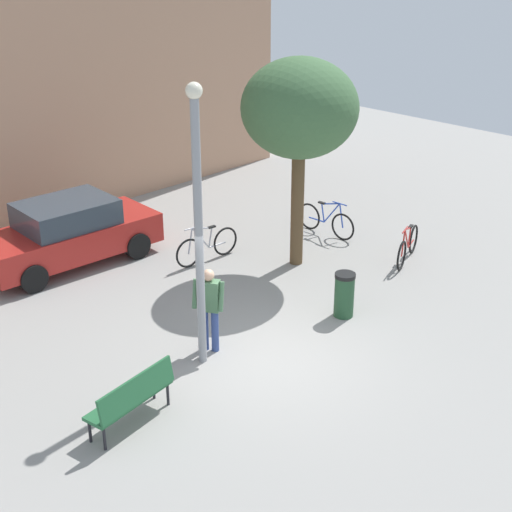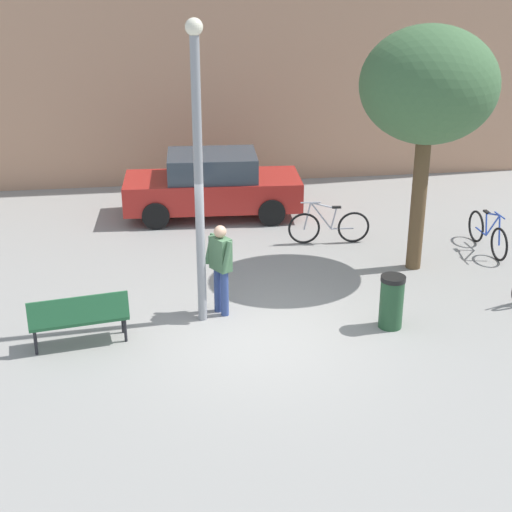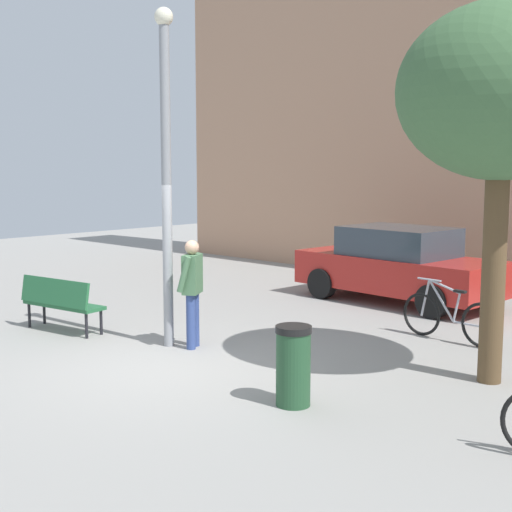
{
  "view_description": "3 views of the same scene",
  "coord_description": "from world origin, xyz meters",
  "px_view_note": "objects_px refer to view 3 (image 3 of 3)",
  "views": [
    {
      "loc": [
        -8.56,
        -8.28,
        7.35
      ],
      "look_at": [
        1.21,
        1.43,
        1.23
      ],
      "focal_mm": 52.38,
      "sensor_mm": 36.0,
      "label": 1
    },
    {
      "loc": [
        -1.62,
        -11.08,
        6.09
      ],
      "look_at": [
        0.05,
        0.61,
        1.2
      ],
      "focal_mm": 52.54,
      "sensor_mm": 36.0,
      "label": 2
    },
    {
      "loc": [
        7.46,
        -6.07,
        2.79
      ],
      "look_at": [
        0.05,
        1.71,
        1.4
      ],
      "focal_mm": 49.26,
      "sensor_mm": 36.0,
      "label": 3
    }
  ],
  "objects_px": {
    "person_by_lamppost": "(192,286)",
    "parked_car_red": "(398,265)",
    "bicycle_silver": "(450,318)",
    "park_bench": "(60,300)",
    "trash_bin": "(293,365)",
    "plaza_tree": "(501,94)",
    "lamppost": "(166,163)"
  },
  "relations": [
    {
      "from": "plaza_tree",
      "to": "bicycle_silver",
      "type": "bearing_deg",
      "value": 131.8
    },
    {
      "from": "park_bench",
      "to": "bicycle_silver",
      "type": "xyz_separation_m",
      "value": [
        5.09,
        3.94,
        -0.16
      ]
    },
    {
      "from": "lamppost",
      "to": "parked_car_red",
      "type": "relative_size",
      "value": 1.19
    },
    {
      "from": "lamppost",
      "to": "parked_car_red",
      "type": "bearing_deg",
      "value": 83.01
    },
    {
      "from": "parked_car_red",
      "to": "person_by_lamppost",
      "type": "bearing_deg",
      "value": -93.48
    },
    {
      "from": "plaza_tree",
      "to": "bicycle_silver",
      "type": "height_order",
      "value": "plaza_tree"
    },
    {
      "from": "lamppost",
      "to": "person_by_lamppost",
      "type": "bearing_deg",
      "value": 27.82
    },
    {
      "from": "bicycle_silver",
      "to": "parked_car_red",
      "type": "distance_m",
      "value": 3.25
    },
    {
      "from": "plaza_tree",
      "to": "trash_bin",
      "type": "bearing_deg",
      "value": -117.34
    },
    {
      "from": "park_bench",
      "to": "parked_car_red",
      "type": "xyz_separation_m",
      "value": [
        2.72,
        6.14,
        0.23
      ]
    },
    {
      "from": "park_bench",
      "to": "bicycle_silver",
      "type": "bearing_deg",
      "value": 37.8
    },
    {
      "from": "trash_bin",
      "to": "parked_car_red",
      "type": "bearing_deg",
      "value": 112.01
    },
    {
      "from": "bicycle_silver",
      "to": "parked_car_red",
      "type": "xyz_separation_m",
      "value": [
        -2.36,
        2.19,
        0.39
      ]
    },
    {
      "from": "lamppost",
      "to": "park_bench",
      "type": "xyz_separation_m",
      "value": [
        -2.05,
        -0.67,
        -2.29
      ]
    },
    {
      "from": "lamppost",
      "to": "bicycle_silver",
      "type": "relative_size",
      "value": 2.82
    },
    {
      "from": "lamppost",
      "to": "park_bench",
      "type": "height_order",
      "value": "lamppost"
    },
    {
      "from": "person_by_lamppost",
      "to": "bicycle_silver",
      "type": "height_order",
      "value": "person_by_lamppost"
    },
    {
      "from": "park_bench",
      "to": "trash_bin",
      "type": "distance_m",
      "value": 5.24
    },
    {
      "from": "bicycle_silver",
      "to": "parked_car_red",
      "type": "relative_size",
      "value": 0.42
    },
    {
      "from": "park_bench",
      "to": "bicycle_silver",
      "type": "distance_m",
      "value": 6.44
    },
    {
      "from": "plaza_tree",
      "to": "bicycle_silver",
      "type": "relative_size",
      "value": 2.66
    },
    {
      "from": "park_bench",
      "to": "trash_bin",
      "type": "relative_size",
      "value": 1.74
    },
    {
      "from": "bicycle_silver",
      "to": "trash_bin",
      "type": "distance_m",
      "value": 4.03
    },
    {
      "from": "bicycle_silver",
      "to": "trash_bin",
      "type": "xyz_separation_m",
      "value": [
        0.15,
        -4.02,
        0.1
      ]
    },
    {
      "from": "lamppost",
      "to": "person_by_lamppost",
      "type": "xyz_separation_m",
      "value": [
        0.35,
        0.18,
        -1.87
      ]
    },
    {
      "from": "person_by_lamppost",
      "to": "parked_car_red",
      "type": "bearing_deg",
      "value": 86.52
    },
    {
      "from": "plaza_tree",
      "to": "parked_car_red",
      "type": "height_order",
      "value": "plaza_tree"
    },
    {
      "from": "park_bench",
      "to": "parked_car_red",
      "type": "bearing_deg",
      "value": 66.08
    },
    {
      "from": "lamppost",
      "to": "person_by_lamppost",
      "type": "height_order",
      "value": "lamppost"
    },
    {
      "from": "lamppost",
      "to": "person_by_lamppost",
      "type": "distance_m",
      "value": 1.91
    },
    {
      "from": "lamppost",
      "to": "trash_bin",
      "type": "bearing_deg",
      "value": -13.17
    },
    {
      "from": "person_by_lamppost",
      "to": "plaza_tree",
      "type": "height_order",
      "value": "plaza_tree"
    }
  ]
}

